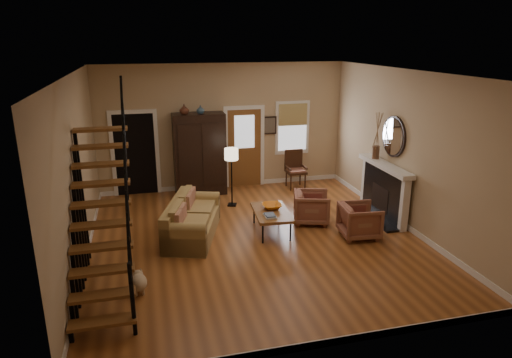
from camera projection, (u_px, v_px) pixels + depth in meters
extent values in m
plane|color=#995627|center=(256.00, 239.00, 9.24)|extent=(7.00, 7.00, 0.00)
plane|color=white|center=(256.00, 73.00, 8.26)|extent=(7.00, 7.00, 0.00)
cube|color=tan|center=(224.00, 127.00, 11.99)|extent=(6.50, 0.04, 3.30)
cube|color=tan|center=(77.00, 172.00, 8.00)|extent=(0.04, 7.00, 3.30)
cube|color=tan|center=(407.00, 151.00, 9.51)|extent=(0.04, 7.00, 3.30)
cube|color=black|center=(135.00, 153.00, 11.78)|extent=(1.00, 0.36, 2.10)
cube|color=brown|center=(244.00, 148.00, 12.28)|extent=(0.90, 0.06, 2.10)
cube|color=silver|center=(292.00, 128.00, 12.44)|extent=(0.96, 0.06, 1.46)
cube|color=black|center=(385.00, 192.00, 10.27)|extent=(0.24, 1.60, 1.15)
cube|color=white|center=(385.00, 166.00, 10.07)|extent=(0.30, 1.95, 0.10)
cylinder|color=silver|center=(393.00, 137.00, 9.90)|extent=(0.05, 0.90, 0.90)
imported|color=#4C2619|center=(184.00, 109.00, 11.16)|extent=(0.24, 0.24, 0.25)
imported|color=#334C60|center=(200.00, 110.00, 11.26)|extent=(0.20, 0.20, 0.21)
imported|color=orange|center=(272.00, 206.00, 9.60)|extent=(0.41, 0.41, 0.10)
imported|color=brown|center=(360.00, 221.00, 9.27)|extent=(0.83, 0.81, 0.69)
imported|color=brown|center=(312.00, 207.00, 10.00)|extent=(0.95, 0.93, 0.69)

